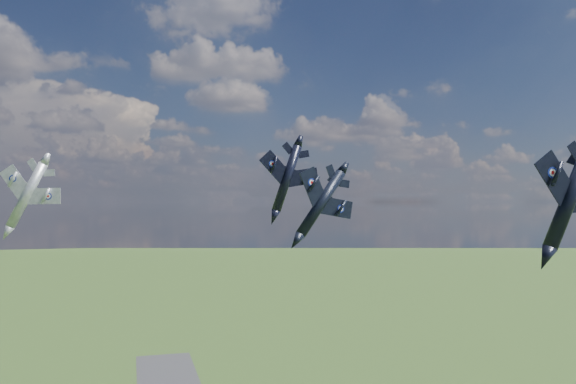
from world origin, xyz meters
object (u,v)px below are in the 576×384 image
object	(u,v)px
jet_lead_navy	(321,203)
jet_left_silver	(27,195)
jet_right_navy	(570,198)
jet_high_navy	(287,178)

from	to	relation	value
jet_lead_navy	jet_left_silver	world-z (taller)	jet_left_silver
jet_right_navy	jet_high_navy	bearing A→B (deg)	115.20
jet_lead_navy	jet_left_silver	distance (m)	39.04
jet_lead_navy	jet_high_navy	size ratio (longest dim) A/B	0.82
jet_left_silver	jet_right_navy	bearing A→B (deg)	-14.41
jet_lead_navy	jet_high_navy	world-z (taller)	jet_high_navy
jet_lead_navy	jet_right_navy	size ratio (longest dim) A/B	0.81
jet_lead_navy	jet_high_navy	distance (m)	28.03
jet_high_navy	jet_left_silver	bearing A→B (deg)	-162.98
jet_high_navy	jet_right_navy	bearing A→B (deg)	-65.51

